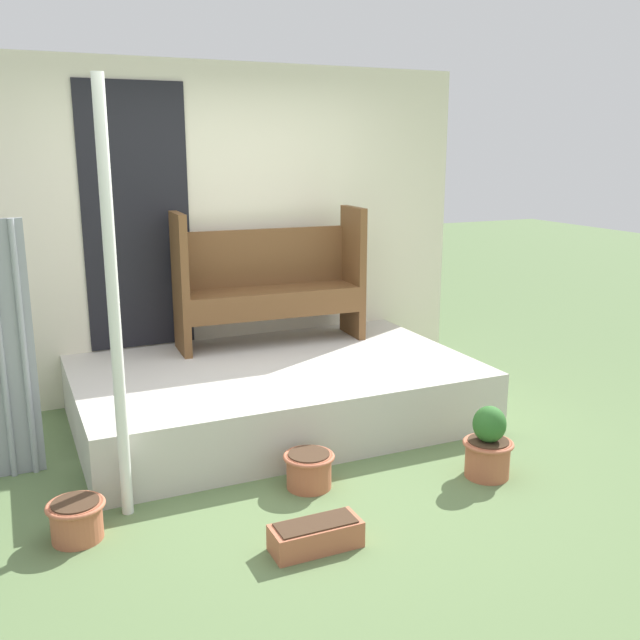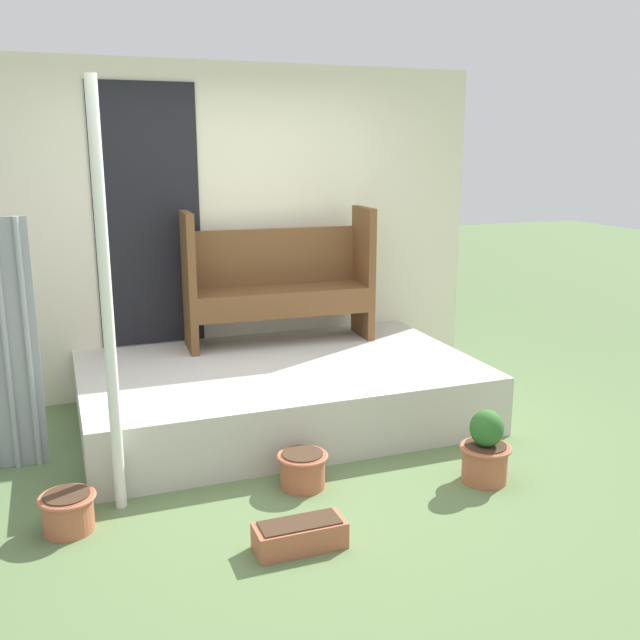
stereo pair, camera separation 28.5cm
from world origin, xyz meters
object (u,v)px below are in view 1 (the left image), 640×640
at_px(flower_pot_left, 77,518).
at_px(planter_box_rect, 316,535).
at_px(flower_pot_middle, 309,468).
at_px(flower_pot_right, 488,446).
at_px(bench, 269,278).
at_px(support_post, 114,308).

relative_size(flower_pot_left, planter_box_rect, 0.65).
height_order(flower_pot_middle, flower_pot_right, flower_pot_right).
bearing_deg(bench, planter_box_rect, -102.59).
bearing_deg(flower_pot_middle, support_post, 172.75).
xyz_separation_m(bench, planter_box_rect, (-0.62, -2.30, -0.88)).
distance_m(support_post, bench, 2.11).
distance_m(support_post, flower_pot_right, 2.33).
xyz_separation_m(flower_pot_right, planter_box_rect, (-1.28, -0.31, -0.13)).
bearing_deg(flower_pot_middle, flower_pot_left, -178.33).
xyz_separation_m(support_post, flower_pot_left, (-0.28, -0.17, -1.04)).
xyz_separation_m(flower_pot_left, flower_pot_right, (2.36, -0.28, 0.08)).
relative_size(support_post, planter_box_rect, 5.02).
distance_m(flower_pot_middle, flower_pot_right, 1.10).
xyz_separation_m(support_post, planter_box_rect, (0.80, -0.75, -1.08)).
distance_m(flower_pot_left, planter_box_rect, 1.23).
bearing_deg(bench, support_post, -129.96).
bearing_deg(bench, flower_pot_left, -132.14).
height_order(support_post, flower_pot_middle, support_post).
height_order(support_post, bench, support_post).
relative_size(support_post, flower_pot_middle, 7.56).
bearing_deg(planter_box_rect, flower_pot_left, 151.54).
distance_m(support_post, planter_box_rect, 1.54).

